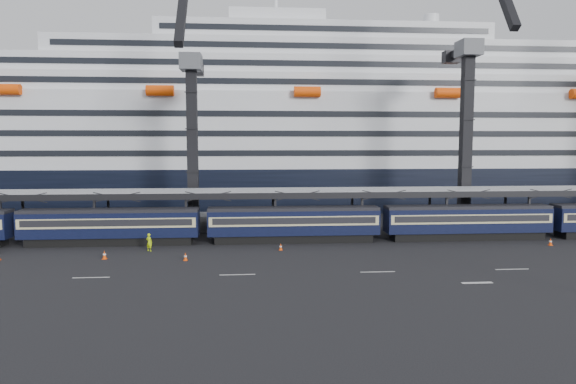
{
  "coord_description": "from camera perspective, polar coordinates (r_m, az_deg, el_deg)",
  "views": [
    {
      "loc": [
        -13.03,
        -46.45,
        11.03
      ],
      "look_at": [
        -8.64,
        10.0,
        5.62
      ],
      "focal_mm": 32.0,
      "sensor_mm": 36.0,
      "label": 1
    }
  ],
  "objects": [
    {
      "name": "worker",
      "position": [
        54.59,
        -15.17,
        -5.41
      ],
      "size": [
        0.8,
        0.71,
        1.84
      ],
      "primitive_type": "imported",
      "rotation": [
        0.0,
        0.0,
        2.64
      ],
      "color": "#C4ED0C",
      "rests_on": "ground"
    },
    {
      "name": "traffic_cone_d",
      "position": [
        53.28,
        -0.81,
        -6.1
      ],
      "size": [
        0.36,
        0.36,
        0.73
      ],
      "color": "#F94807",
      "rests_on": "ground"
    },
    {
      "name": "lane_markings",
      "position": [
        47.64,
        22.35,
        -8.34
      ],
      "size": [
        111.0,
        4.27,
        0.02
      ],
      "color": "beige",
      "rests_on": "ground"
    },
    {
      "name": "crane_dark_mid",
      "position": [
        69.94,
        19.34,
        7.05
      ],
      "size": [
        4.5,
        18.24,
        39.64
      ],
      "color": "#46484D",
      "rests_on": "ground"
    },
    {
      "name": "traffic_cone_c",
      "position": [
        49.62,
        -11.32,
        -7.04
      ],
      "size": [
        0.39,
        0.39,
        0.78
      ],
      "color": "#F94807",
      "rests_on": "ground"
    },
    {
      "name": "traffic_cone_f",
      "position": [
        62.58,
        27.14,
        -4.93
      ],
      "size": [
        0.4,
        0.4,
        0.81
      ],
      "color": "#F94807",
      "rests_on": "ground"
    },
    {
      "name": "traffic_cone_b",
      "position": [
        52.29,
        -19.72,
        -6.57
      ],
      "size": [
        0.43,
        0.43,
        0.86
      ],
      "color": "#F94807",
      "rests_on": "ground"
    },
    {
      "name": "crane_dark_near",
      "position": [
        65.42,
        -10.62,
        6.15
      ],
      "size": [
        4.5,
        17.75,
        35.08
      ],
      "color": "#46484D",
      "rests_on": "ground"
    },
    {
      "name": "canopy",
      "position": [
        62.11,
        7.68,
        0.06
      ],
      "size": [
        130.0,
        6.25,
        5.53
      ],
      "color": "gray",
      "rests_on": "ground"
    },
    {
      "name": "cruise_ship",
      "position": [
        93.22,
        2.94,
        6.25
      ],
      "size": [
        214.09,
        28.84,
        34.0
      ],
      "color": "black",
      "rests_on": "ground"
    },
    {
      "name": "ground",
      "position": [
        49.49,
        11.03,
        -7.53
      ],
      "size": [
        260.0,
        260.0,
        0.0
      ],
      "primitive_type": "plane",
      "color": "black",
      "rests_on": "ground"
    },
    {
      "name": "train",
      "position": [
        57.75,
        3.96,
        -3.35
      ],
      "size": [
        133.05,
        3.0,
        4.05
      ],
      "color": "black",
      "rests_on": "ground"
    }
  ]
}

